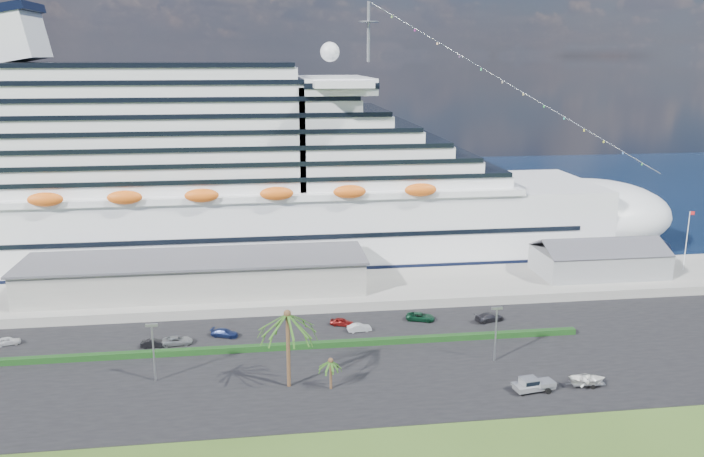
{
  "coord_description": "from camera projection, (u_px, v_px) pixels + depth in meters",
  "views": [
    {
      "loc": [
        -12.78,
        -80.51,
        43.14
      ],
      "look_at": [
        2.03,
        30.0,
        15.07
      ],
      "focal_mm": 35.0,
      "sensor_mm": 36.0,
      "label": 1
    }
  ],
  "objects": [
    {
      "name": "wharf",
      "position": [
        334.0,
        290.0,
        127.79
      ],
      "size": [
        240.0,
        20.0,
        1.8
      ],
      "primitive_type": "cube",
      "color": "gray",
      "rests_on": "ground"
    },
    {
      "name": "parked_car_5",
      "position": [
        359.0,
        328.0,
        110.18
      ],
      "size": [
        3.99,
        1.73,
        1.28
      ],
      "primitive_type": "imported",
      "rotation": [
        0.0,
        0.0,
        1.67
      ],
      "color": "#BABEC2",
      "rests_on": "asphalt_lot"
    },
    {
      "name": "terminal_building",
      "position": [
        196.0,
        274.0,
        123.56
      ],
      "size": [
        61.0,
        15.0,
        6.3
      ],
      "color": "gray",
      "rests_on": "wharf"
    },
    {
      "name": "parked_car_7",
      "position": [
        489.0,
        317.0,
        114.4
      ],
      "size": [
        5.36,
        3.28,
        1.45
      ],
      "primitive_type": "imported",
      "rotation": [
        0.0,
        0.0,
        1.84
      ],
      "color": "black",
      "rests_on": "asphalt_lot"
    },
    {
      "name": "flagpole",
      "position": [
        687.0,
        238.0,
        135.01
      ],
      "size": [
        1.08,
        0.16,
        12.0
      ],
      "color": "silver",
      "rests_on": "wharf"
    },
    {
      "name": "pickup_truck",
      "position": [
        533.0,
        384.0,
        90.34
      ],
      "size": [
        5.71,
        2.83,
        1.92
      ],
      "color": "black",
      "rests_on": "asphalt_lot"
    },
    {
      "name": "palm_short",
      "position": [
        331.0,
        364.0,
        90.49
      ],
      "size": [
        3.53,
        3.53,
        4.56
      ],
      "color": "#47301E",
      "rests_on": "ground"
    },
    {
      "name": "cruise_ship",
      "position": [
        220.0,
        186.0,
        144.22
      ],
      "size": [
        191.0,
        38.0,
        54.0
      ],
      "color": "silver",
      "rests_on": "ground"
    },
    {
      "name": "lamp_post_right",
      "position": [
        496.0,
        327.0,
        98.52
      ],
      "size": [
        1.6,
        0.35,
        8.27
      ],
      "color": "gray",
      "rests_on": "asphalt_lot"
    },
    {
      "name": "parked_car_1",
      "position": [
        154.0,
        343.0,
        104.24
      ],
      "size": [
        3.84,
        1.35,
        1.26
      ],
      "primitive_type": "imported",
      "rotation": [
        0.0,
        0.0,
        1.57
      ],
      "color": "black",
      "rests_on": "asphalt_lot"
    },
    {
      "name": "hedge",
      "position": [
        299.0,
        346.0,
        103.77
      ],
      "size": [
        88.0,
        1.1,
        0.9
      ],
      "primitive_type": "cube",
      "color": "black",
      "rests_on": "asphalt_lot"
    },
    {
      "name": "lamp_post_left",
      "position": [
        153.0,
        345.0,
        92.34
      ],
      "size": [
        1.6,
        0.35,
        8.27
      ],
      "color": "gray",
      "rests_on": "asphalt_lot"
    },
    {
      "name": "palm_tall",
      "position": [
        288.0,
        323.0,
        89.87
      ],
      "size": [
        8.82,
        8.82,
        11.13
      ],
      "color": "#47301E",
      "rests_on": "ground"
    },
    {
      "name": "parked_car_4",
      "position": [
        342.0,
        322.0,
        112.54
      ],
      "size": [
        4.1,
        2.82,
        1.3
      ],
      "primitive_type": "imported",
      "rotation": [
        0.0,
        0.0,
        1.19
      ],
      "color": "maroon",
      "rests_on": "asphalt_lot"
    },
    {
      "name": "port_shed",
      "position": [
        599.0,
        261.0,
        133.63
      ],
      "size": [
        24.0,
        12.31,
        7.37
      ],
      "color": "gray",
      "rests_on": "wharf"
    },
    {
      "name": "parked_car_2",
      "position": [
        177.0,
        341.0,
        105.15
      ],
      "size": [
        4.77,
        2.51,
        1.28
      ],
      "primitive_type": "imported",
      "rotation": [
        0.0,
        0.0,
        1.66
      ],
      "color": "gray",
      "rests_on": "asphalt_lot"
    },
    {
      "name": "ground",
      "position": [
        367.0,
        396.0,
        89.56
      ],
      "size": [
        420.0,
        420.0,
        0.0
      ],
      "primitive_type": "plane",
      "color": "#38521B",
      "rests_on": "ground"
    },
    {
      "name": "parked_car_6",
      "position": [
        420.0,
        317.0,
        114.77
      ],
      "size": [
        5.23,
        3.67,
        1.32
      ],
      "primitive_type": "imported",
      "rotation": [
        0.0,
        0.0,
        1.23
      ],
      "color": "#0E3923",
      "rests_on": "asphalt_lot"
    },
    {
      "name": "parked_car_3",
      "position": [
        225.0,
        333.0,
        108.15
      ],
      "size": [
        4.71,
        3.19,
        1.27
      ],
      "primitive_type": "imported",
      "rotation": [
        0.0,
        0.0,
        1.21
      ],
      "color": "navy",
      "rests_on": "asphalt_lot"
    },
    {
      "name": "boat_trailer",
      "position": [
        588.0,
        379.0,
        91.72
      ],
      "size": [
        5.57,
        3.67,
        1.59
      ],
      "color": "gray",
      "rests_on": "asphalt_lot"
    },
    {
      "name": "water",
      "position": [
        303.0,
        198.0,
        214.51
      ],
      "size": [
        420.0,
        160.0,
        0.02
      ],
      "primitive_type": "cube",
      "color": "black",
      "rests_on": "ground"
    },
    {
      "name": "asphalt_lot",
      "position": [
        356.0,
        360.0,
        100.12
      ],
      "size": [
        140.0,
        38.0,
        0.12
      ],
      "primitive_type": "cube",
      "color": "black",
      "rests_on": "ground"
    },
    {
      "name": "parked_car_0",
      "position": [
        8.0,
        341.0,
        105.07
      ],
      "size": [
        3.89,
        2.28,
        1.24
      ],
      "primitive_type": "imported",
      "rotation": [
        0.0,
        0.0,
        1.81
      ],
      "color": "silver",
      "rests_on": "asphalt_lot"
    }
  ]
}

